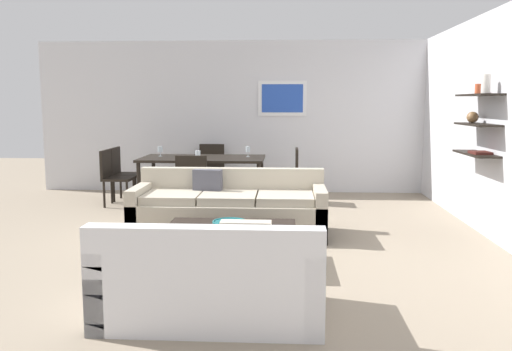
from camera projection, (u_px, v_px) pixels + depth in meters
The scene contains 17 objects.
ground_plane at pixel (236, 241), 6.22m from camera, with size 18.00×18.00×0.00m, color gray.
back_wall_unit at pixel (271, 117), 9.51m from camera, with size 8.40×0.09×2.70m.
right_wall_shelf_unit at pixel (487, 124), 6.45m from camera, with size 0.34×8.20×2.70m.
sofa_beige at pixel (229, 211), 6.52m from camera, with size 2.34×0.90×0.78m.
loveseat_white at pixel (212, 280), 3.97m from camera, with size 1.65×0.90×0.78m.
coffee_table at pixel (230, 247), 5.27m from camera, with size 1.30×0.91×0.38m.
decorative_bowl at pixel (230, 225), 5.17m from camera, with size 0.34×0.34×0.09m.
candle_jar at pixel (248, 225), 5.20m from camera, with size 0.06×0.06×0.08m, color silver.
dining_table at pixel (203, 161), 8.42m from camera, with size 1.95×1.03×0.75m.
dining_chair_head at pixel (211, 166), 9.35m from camera, with size 0.44×0.44×0.88m.
dining_chair_right_far at pixel (290, 171), 8.59m from camera, with size 0.44×0.44×0.88m.
dining_chair_left_near at pixel (113, 174), 8.29m from camera, with size 0.44×0.44×0.88m.
dining_chair_foot at pixel (193, 181), 7.53m from camera, with size 0.44×0.44×0.88m.
dining_chair_left_far at pixel (122, 170), 8.75m from camera, with size 0.44×0.44×0.88m.
wine_glass_left_far at pixel (160, 149), 8.56m from camera, with size 0.08×0.08×0.16m.
wine_glass_foot at pixel (198, 153), 7.95m from camera, with size 0.08×0.08×0.15m.
wine_glass_right_far at pixel (248, 150), 8.48m from camera, with size 0.07×0.07×0.17m.
Camera 1 is at (0.59, -6.03, 1.61)m, focal length 37.23 mm.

